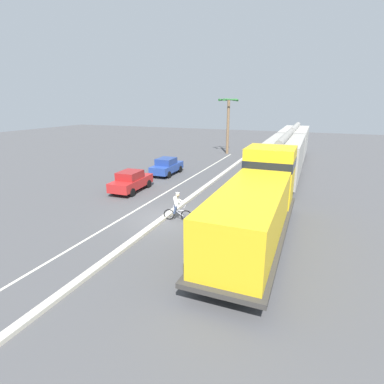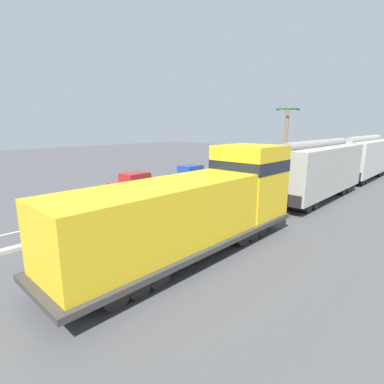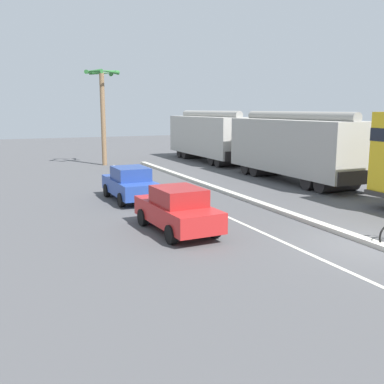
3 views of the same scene
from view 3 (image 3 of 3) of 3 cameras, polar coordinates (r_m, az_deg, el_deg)
The scene contains 8 objects.
ground_plane at distance 15.62m, azimuth 22.01°, elevation -6.35°, with size 120.00×120.00×0.00m, color #4C4C4F.
median_curb at distance 20.07m, azimuth 9.71°, elevation -1.85°, with size 0.36×36.00×0.16m, color beige.
lane_stripe at distance 18.89m, azimuth 3.61°, elevation -2.73°, with size 0.14×36.00×0.01m, color silver.
hopper_car_lead at distance 27.62m, azimuth 12.93°, elevation 5.58°, with size 2.90×10.60×4.18m.
hopper_car_middle at distance 37.53m, azimuth 2.22°, elevation 7.07°, with size 2.90×10.60×4.18m.
parked_car_red at distance 15.93m, azimuth -1.90°, elevation -2.22°, with size 1.98×4.28×1.62m.
parked_car_blue at distance 21.62m, azimuth -7.87°, elevation 1.07°, with size 1.88×4.22×1.62m.
palm_tree_near at distance 35.51m, azimuth -11.34°, elevation 11.87°, with size 2.62×2.63×7.29m.
Camera 3 is at (-10.94, -10.28, 4.33)m, focal length 42.00 mm.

